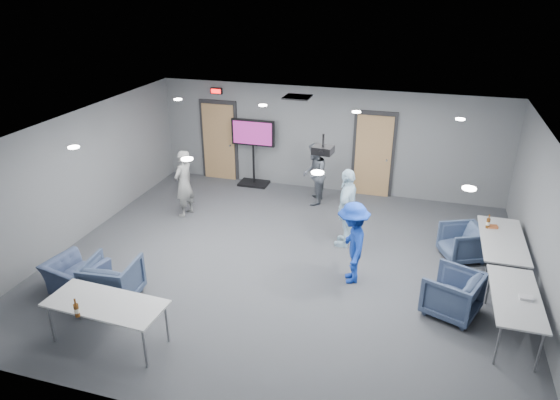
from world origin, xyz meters
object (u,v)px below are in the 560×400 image
(table_right_a, at_px, (503,241))
(table_right_b, at_px, (516,298))
(person_a, at_px, (184,184))
(person_c, at_px, (347,208))
(projector, at_px, (323,150))
(chair_right_a, at_px, (462,243))
(bottle_right, at_px, (488,223))
(chair_front_a, at_px, (113,280))
(tv_stand, at_px, (253,149))
(chair_front_b, at_px, (76,277))
(table_front_left, at_px, (106,305))
(chair_right_b, at_px, (452,294))
(person_b, at_px, (314,174))
(person_d, at_px, (352,243))
(bottle_front, at_px, (77,310))

(table_right_a, distance_m, table_right_b, 1.90)
(person_a, xyz_separation_m, table_right_a, (6.85, -0.63, -0.11))
(person_c, distance_m, projector, 1.92)
(chair_right_a, distance_m, bottle_right, 0.63)
(person_a, height_order, chair_front_a, person_a)
(person_a, xyz_separation_m, tv_stand, (0.91, 2.28, 0.22))
(chair_front_b, distance_m, tv_stand, 5.94)
(table_right_b, relative_size, projector, 4.57)
(table_front_left, bearing_deg, chair_right_a, 41.27)
(chair_right_b, xyz_separation_m, chair_front_b, (-6.38, -1.26, -0.07))
(person_c, bearing_deg, chair_front_b, -48.63)
(chair_right_a, bearing_deg, person_c, -112.16)
(person_b, height_order, chair_right_b, person_b)
(chair_right_a, bearing_deg, table_right_a, 37.18)
(person_b, xyz_separation_m, chair_right_b, (3.22, -3.74, -0.39))
(person_b, relative_size, person_d, 0.99)
(person_b, height_order, table_front_left, person_b)
(bottle_front, bearing_deg, table_right_b, 20.99)
(chair_front_a, xyz_separation_m, bottle_right, (6.26, 3.23, 0.44))
(person_b, xyz_separation_m, chair_front_a, (-2.41, -5.00, -0.38))
(projector, bearing_deg, person_b, 111.20)
(bottle_front, distance_m, tv_stand, 7.15)
(table_right_a, bearing_deg, table_right_b, -180.00)
(table_right_a, relative_size, tv_stand, 1.04)
(table_right_a, relative_size, bottle_right, 6.60)
(person_c, bearing_deg, chair_right_a, 96.84)
(table_front_left, relative_size, bottle_front, 6.26)
(person_d, relative_size, bottle_front, 5.28)
(chair_right_b, distance_m, table_right_b, 0.99)
(tv_stand, height_order, projector, projector)
(person_b, height_order, table_right_b, person_b)
(person_b, distance_m, projector, 3.46)
(table_right_b, relative_size, bottle_right, 5.99)
(person_b, height_order, person_d, person_d)
(chair_front_a, bearing_deg, person_c, -143.90)
(person_b, height_order, chair_front_a, person_b)
(person_d, height_order, table_right_b, person_d)
(person_d, distance_m, chair_front_b, 4.97)
(person_a, relative_size, table_front_left, 0.86)
(projector, bearing_deg, chair_right_b, -11.93)
(person_a, bearing_deg, table_right_a, 95.99)
(table_right_b, bearing_deg, person_d, 72.26)
(table_front_left, xyz_separation_m, projector, (2.61, 3.05, 1.72))
(chair_front_a, xyz_separation_m, chair_front_b, (-0.75, 0.00, -0.08))
(table_front_left, bearing_deg, person_d, 43.18)
(person_c, distance_m, person_d, 1.39)
(table_front_left, height_order, bottle_right, bottle_right)
(person_d, bearing_deg, person_b, -170.29)
(table_right_b, bearing_deg, chair_front_a, 98.21)
(chair_front_b, height_order, tv_stand, tv_stand)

